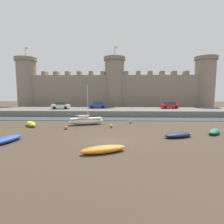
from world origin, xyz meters
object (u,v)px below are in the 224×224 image
Objects in this scene: rowboat_foreground_right at (178,135)px; rowboat_foreground_left at (104,149)px; rowboat_near_channel_right at (31,124)px; rowboat_midflat_right at (5,140)px; car_quay_centre_east at (98,105)px; car_quay_east at (61,106)px; mooring_buoy_mid_mud at (66,128)px; sailboat_midflat_left at (86,121)px; rowboat_near_channel_left at (214,131)px; car_quay_west at (170,105)px; mooring_buoy_near_shore at (111,126)px; mooring_buoy_off_centre at (131,122)px.

rowboat_foreground_left is at bearing -146.84° from rowboat_foreground_right.
rowboat_midflat_right is at bearing -79.22° from rowboat_near_channel_right.
car_quay_east is at bearing -166.15° from car_quay_centre_east.
rowboat_foreground_right is at bearing 8.34° from rowboat_midflat_right.
car_quay_centre_east is at bearing 82.57° from mooring_buoy_mid_mud.
rowboat_foreground_right is 14.14m from sailboat_midflat_left.
rowboat_foreground_right is at bearing -62.41° from car_quay_centre_east.
car_quay_centre_east is at bearing 128.99° from rowboat_near_channel_left.
rowboat_foreground_right is 0.90× the size of car_quay_centre_east.
rowboat_foreground_left is at bearing -82.72° from car_quay_centre_east.
sailboat_midflat_left reaches higher than car_quay_west.
rowboat_near_channel_right is at bearing -167.99° from sailboat_midflat_left.
rowboat_near_channel_left reaches higher than mooring_buoy_mid_mud.
rowboat_midflat_right is at bearing -142.66° from mooring_buoy_near_shore.
car_quay_west reaches higher than rowboat_foreground_left.
rowboat_midflat_right reaches higher than mooring_buoy_mid_mud.
rowboat_near_channel_right reaches higher than rowboat_foreground_right.
sailboat_midflat_left reaches higher than car_quay_centre_east.
car_quay_west reaches higher than rowboat_near_channel_left.
rowboat_foreground_left is 1.34× the size of rowboat_near_channel_right.
rowboat_near_channel_right is at bearing -169.22° from mooring_buoy_off_centre.
rowboat_foreground_left is at bearing -57.13° from mooring_buoy_mid_mud.
mooring_buoy_near_shore is 0.11× the size of car_quay_east.
rowboat_near_channel_left reaches higher than rowboat_midflat_right.
mooring_buoy_mid_mud is at bearing -137.07° from car_quay_west.
mooring_buoy_off_centre is (3.40, 14.10, -0.10)m from rowboat_foreground_left.
mooring_buoy_mid_mud is at bearing -18.65° from rowboat_near_channel_right.
car_quay_east is (-5.94, 16.41, 1.83)m from mooring_buoy_mid_mud.
rowboat_foreground_left is 10.65m from mooring_buoy_near_shore.
rowboat_foreground_left is 14.92m from rowboat_near_channel_left.
mooring_buoy_off_centre is at bearing 27.66° from mooring_buoy_mid_mud.
mooring_buoy_near_shore reaches higher than mooring_buoy_off_centre.
rowboat_near_channel_right is at bearing 100.78° from rowboat_midflat_right.
rowboat_near_channel_left is 6.28× the size of mooring_buoy_mid_mud.
rowboat_foreground_right is at bearing -32.47° from sailboat_midflat_left.
mooring_buoy_near_shore is (0.29, 10.65, -0.08)m from rowboat_foreground_left.
rowboat_midflat_right is at bearing -169.26° from rowboat_near_channel_left.
mooring_buoy_mid_mud is 0.11× the size of car_quay_centre_east.
car_quay_west is at bearing 88.52° from rowboat_near_channel_left.
rowboat_foreground_left is 30.72m from car_quay_west.
mooring_buoy_off_centre is at bearing -37.00° from car_quay_east.
rowboat_foreground_left is at bearing -43.37° from rowboat_near_channel_right.
car_quay_west is (0.53, 20.39, 1.72)m from rowboat_near_channel_left.
rowboat_near_channel_right is at bearing -116.79° from car_quay_centre_east.
mooring_buoy_mid_mud is at bearing 56.96° from rowboat_midflat_right.
rowboat_foreground_left is 9.42× the size of mooring_buoy_off_centre.
car_quay_centre_east is 1.00× the size of car_quay_east.
mooring_buoy_near_shore is at bearing 164.40° from rowboat_near_channel_left.
rowboat_foreground_left is at bearing -73.65° from sailboat_midflat_left.
mooring_buoy_off_centre is (3.11, 3.45, -0.02)m from mooring_buoy_near_shore.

